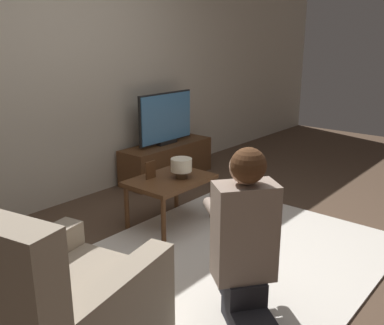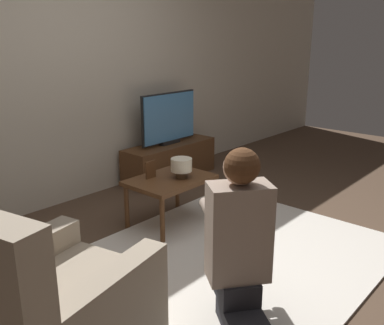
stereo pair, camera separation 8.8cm
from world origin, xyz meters
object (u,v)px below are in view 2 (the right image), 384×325
Objects in this scene: person_kneeling at (239,239)px; coffee_table at (170,184)px; tv at (169,118)px; armchair at (46,316)px; table_lamp at (181,166)px.

coffee_table is at bearing -82.55° from person_kneeling.
tv reaches higher than armchair.
coffee_table is 0.69× the size of person_kneeling.
person_kneeling is at bearing -127.40° from tv.
coffee_table is 1.40m from person_kneeling.
armchair is (-1.61, -0.73, -0.08)m from coffee_table.
person_kneeling is 5.62× the size of table_lamp.
tv is 0.78× the size of armchair.
table_lamp is at bearing -131.10° from tv.
armchair is (-2.52, -1.63, -0.41)m from tv.
armchair is at bearing -155.69° from coffee_table.
tv is at bearing 44.61° from coffee_table.
armchair is 5.75× the size of table_lamp.
tv is at bearing -89.96° from person_kneeling.
tv is 1.15× the size of coffee_table.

